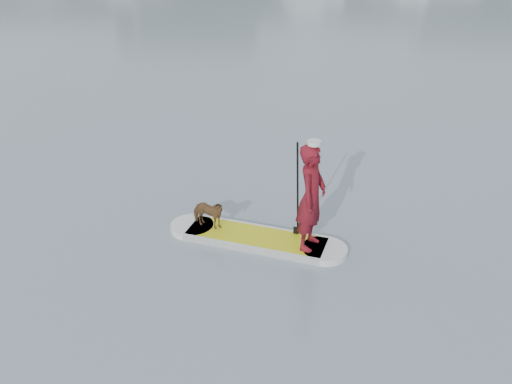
{
  "coord_description": "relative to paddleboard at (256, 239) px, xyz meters",
  "views": [
    {
      "loc": [
        1.75,
        -5.28,
        5.51
      ],
      "look_at": [
        1.06,
        3.35,
        1.0
      ],
      "focal_mm": 40.0,
      "sensor_mm": 36.0,
      "label": 1
    }
  ],
  "objects": [
    {
      "name": "ground",
      "position": [
        -1.06,
        -3.35,
        -0.06
      ],
      "size": [
        140.0,
        140.0,
        0.0
      ],
      "primitive_type": "plane",
      "color": "slate",
      "rests_on": "ground"
    },
    {
      "name": "paddleboard",
      "position": [
        0.0,
        0.0,
        0.0
      ],
      "size": [
        3.22,
        1.41,
        0.12
      ],
      "rotation": [
        0.0,
        0.0,
        -0.25
      ],
      "color": "yellow",
      "rests_on": "ground"
    },
    {
      "name": "paddler",
      "position": [
        0.94,
        -0.24,
        1.0
      ],
      "size": [
        0.65,
        0.8,
        1.89
      ],
      "primitive_type": "imported",
      "rotation": [
        0.0,
        0.0,
        1.24
      ],
      "color": "maroon",
      "rests_on": "paddleboard"
    },
    {
      "name": "white_cap",
      "position": [
        0.94,
        -0.24,
        1.98
      ],
      "size": [
        0.22,
        0.22,
        0.07
      ],
      "primitive_type": "cylinder",
      "color": "silver",
      "rests_on": "paddler"
    },
    {
      "name": "dog",
      "position": [
        -0.89,
        0.22,
        0.35
      ],
      "size": [
        0.74,
        0.53,
        0.57
      ],
      "primitive_type": "imported",
      "rotation": [
        0.0,
        0.0,
        1.21
      ],
      "color": "brown",
      "rests_on": "paddleboard"
    },
    {
      "name": "paddle",
      "position": [
        0.71,
        0.12,
        0.74
      ],
      "size": [
        0.11,
        0.3,
        2.0
      ],
      "rotation": [
        0.0,
        0.0,
        -0.25
      ],
      "color": "black",
      "rests_on": "ground"
    }
  ]
}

